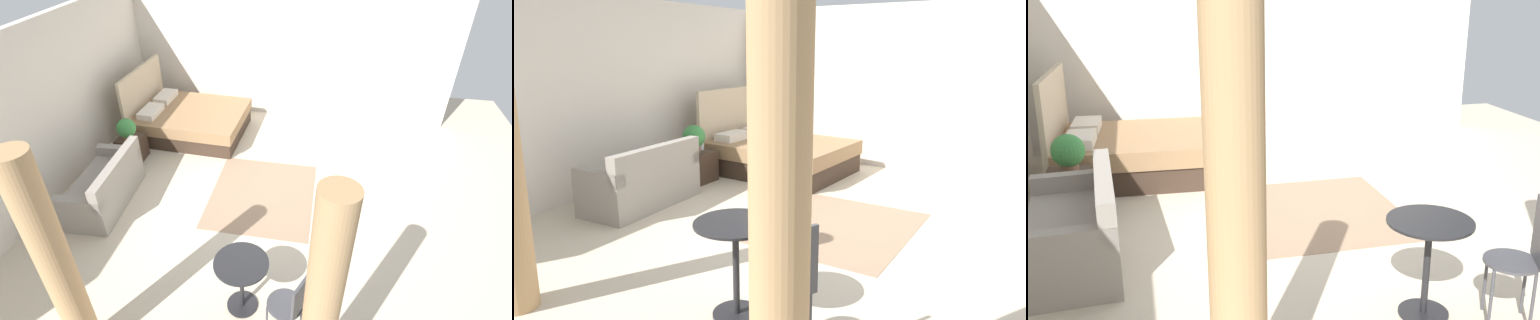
# 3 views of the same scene
# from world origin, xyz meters

# --- Properties ---
(ground_plane) EXTENTS (9.08, 9.58, 0.02)m
(ground_plane) POSITION_xyz_m (0.00, 0.00, -0.01)
(ground_plane) COLOR beige
(wall_back) EXTENTS (9.08, 0.12, 2.63)m
(wall_back) POSITION_xyz_m (0.00, 3.29, 1.32)
(wall_back) COLOR silver
(wall_back) RESTS_ON ground
(wall_right) EXTENTS (0.12, 6.58, 2.63)m
(wall_right) POSITION_xyz_m (3.04, 0.00, 1.32)
(wall_right) COLOR silver
(wall_right) RESTS_ON ground
(area_rug) EXTENTS (1.89, 1.63, 0.01)m
(area_rug) POSITION_xyz_m (0.06, 0.01, 0.00)
(area_rug) COLOR #93755B
(area_rug) RESTS_ON ground
(bed) EXTENTS (1.72, 2.14, 1.30)m
(bed) POSITION_xyz_m (1.80, 1.82, 0.29)
(bed) COLOR #38281E
(bed) RESTS_ON ground
(couch) EXTENTS (1.53, 0.80, 0.80)m
(couch) POSITION_xyz_m (-0.55, 2.37, 0.29)
(couch) COLOR gray
(couch) RESTS_ON ground
(nightstand) EXTENTS (0.43, 0.44, 0.45)m
(nightstand) POSITION_xyz_m (0.68, 2.53, 0.23)
(nightstand) COLOR #38281E
(nightstand) RESTS_ON ground
(potted_plant) EXTENTS (0.33, 0.33, 0.41)m
(potted_plant) POSITION_xyz_m (0.58, 2.50, 0.68)
(potted_plant) COLOR brown
(potted_plant) RESTS_ON nightstand
(vase) EXTENTS (0.10, 0.10, 0.14)m
(vase) POSITION_xyz_m (0.80, 2.57, 0.53)
(vase) COLOR silver
(vase) RESTS_ON nightstand
(balcony_table) EXTENTS (0.61, 0.61, 0.74)m
(balcony_table) POSITION_xyz_m (-1.99, -0.11, 0.51)
(balcony_table) COLOR black
(balcony_table) RESTS_ON ground
(cafe_chair_near_window) EXTENTS (0.51, 0.51, 0.92)m
(cafe_chair_near_window) POSITION_xyz_m (-2.26, -0.70, 0.56)
(cafe_chair_near_window) COLOR #3F3F44
(cafe_chair_near_window) RESTS_ON ground
(curtain_left) EXTENTS (0.29, 0.29, 2.49)m
(curtain_left) POSITION_xyz_m (-2.79, -0.95, 1.25)
(curtain_left) COLOR tan
(curtain_left) RESTS_ON ground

